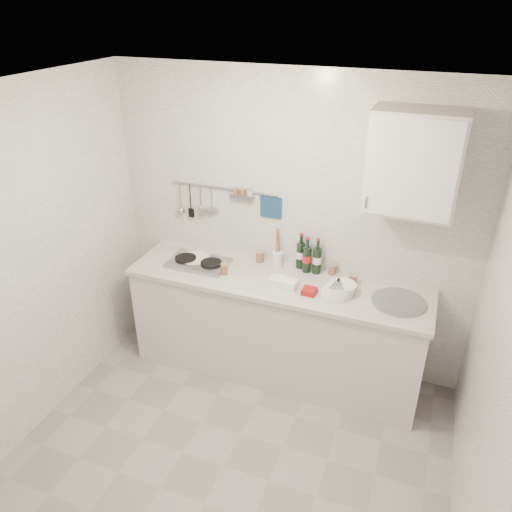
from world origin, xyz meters
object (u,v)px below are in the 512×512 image
Objects in this scene: wall_cabinet at (414,162)px; wine_bottles at (308,254)px; plate_stack_sink at (339,289)px; plate_stack_hob at (194,259)px; utensil_crock at (277,257)px.

wall_cabinet is 1.13m from wine_bottles.
plate_stack_hob is at bearing 176.57° from plate_stack_sink.
utensil_crock is (-0.97, 0.09, -0.95)m from wall_cabinet.
utensil_crock reaches higher than wine_bottles.
plate_stack_sink is at bearing -3.43° from plate_stack_hob.
wall_cabinet reaches higher than utensil_crock.
plate_stack_hob is 0.98m from wine_bottles.
wall_cabinet is at bearing 21.59° from plate_stack_sink.
plate_stack_sink is (-0.39, -0.15, -0.99)m from wall_cabinet.
plate_stack_hob is 0.76× the size of utensil_crock.
wine_bottles is at bearing 171.38° from wall_cabinet.
wall_cabinet reaches higher than wine_bottles.
plate_stack_sink is at bearing -158.41° from wall_cabinet.
plate_stack_hob is at bearing -177.32° from wall_cabinet.
utensil_crock is (-0.26, -0.02, -0.07)m from wine_bottles.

